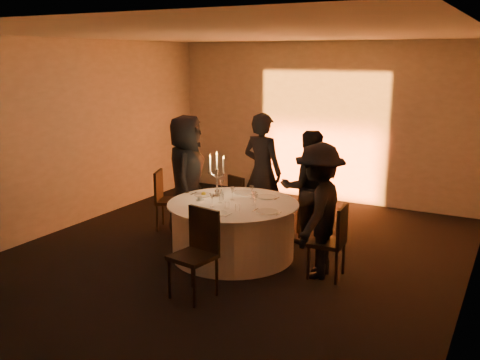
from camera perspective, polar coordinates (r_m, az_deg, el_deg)
The scene contains 34 objects.
floor at distance 7.55m, azimuth -0.73°, elevation -8.08°, with size 7.00×7.00×0.00m, color black.
ceiling at distance 7.04m, azimuth -0.80°, elevation 15.30°, with size 7.00×7.00×0.00m, color silver.
wall_back at distance 10.31m, azimuth 8.79°, elevation 6.13°, with size 7.00×7.00×0.00m, color #B3AEA6.
wall_front at distance 4.51m, azimuth -23.01°, elevation -3.88°, with size 7.00×7.00×0.00m, color #B3AEA6.
wall_left at distance 8.98m, azimuth -17.79°, elevation 4.62°, with size 7.00×7.00×0.00m, color #B3AEA6.
wall_right at distance 6.29m, azimuth 23.88°, elevation 0.66°, with size 7.00×7.00×0.00m, color #B3AEA6.
uplighter_fixture at distance 10.32m, azimuth 7.94°, elevation -2.06°, with size 0.25×0.12×0.10m, color black.
banquet_table at distance 7.42m, azimuth -0.74°, elevation -5.32°, with size 1.80×1.80×0.77m.
chair_left at distance 8.64m, azimuth -7.95°, elevation -1.74°, with size 0.54×0.54×0.95m.
chair_back_left at distance 8.64m, azimuth 0.09°, elevation -1.98°, with size 0.49×0.49×0.86m.
chair_back_right at distance 8.16m, azimuth 7.50°, elevation -2.96°, with size 0.51×0.51×0.87m.
chair_right at distance 6.76m, azimuth 9.90°, elevation -6.08°, with size 0.44×0.44×0.95m.
chair_front at distance 6.21m, azimuth -4.53°, elevation -7.18°, with size 0.52×0.52×1.03m.
guest_left at distance 8.24m, azimuth -5.72°, elevation 0.46°, with size 0.91×0.59×1.87m, color black.
guest_back_left at distance 8.49m, azimuth 2.39°, elevation 0.91°, with size 0.68×0.45×1.87m, color black.
guest_back_right at distance 7.91m, azimuth 7.27°, elevation -0.79°, with size 0.82×0.64×1.69m, color black.
guest_right at distance 6.71m, azimuth 8.39°, elevation -3.29°, with size 1.10×0.63×1.71m, color black.
plate_left at distance 7.71m, azimuth -3.90°, elevation -1.52°, with size 0.36×0.27×0.08m.
plate_back_left at distance 7.82m, azimuth 0.45°, elevation -1.35°, with size 0.35×0.29×0.01m.
plate_back_right at distance 7.59m, azimuth 2.80°, elevation -1.82°, with size 0.35×0.30×0.01m.
plate_right at distance 6.89m, azimuth 2.91°, elevation -3.39°, with size 0.36×0.29×0.01m.
plate_front at distance 6.82m, azimuth -2.49°, elevation -3.56°, with size 0.36×0.27×0.01m.
coffee_cup at distance 7.46m, azimuth -4.29°, elevation -1.93°, with size 0.11×0.11×0.07m.
candelabra at distance 7.58m, azimuth -2.48°, elevation -0.12°, with size 0.28×0.13×0.66m.
wine_glass_a at distance 7.15m, azimuth 1.50°, elevation -1.67°, with size 0.07×0.07×0.19m.
wine_glass_b at distance 7.42m, azimuth -0.81°, elevation -1.12°, with size 0.07×0.07×0.19m.
wine_glass_c at distance 7.47m, azimuth 1.27°, elevation -1.01°, with size 0.07×0.07×0.19m.
wine_glass_d at distance 7.81m, azimuth -1.96°, elevation -0.39°, with size 0.07×0.07×0.19m.
wine_glass_e at distance 7.28m, azimuth -2.18°, elevation -1.41°, with size 0.07×0.07×0.19m.
wine_glass_f at distance 6.95m, azimuth 1.64°, elevation -2.11°, with size 0.07×0.07×0.19m.
wine_glass_g at distance 7.08m, azimuth -3.01°, elevation -1.84°, with size 0.07×0.07×0.19m.
tumbler_a at distance 6.90m, azimuth -0.26°, elevation -3.01°, with size 0.07×0.07×0.09m, color white.
tumbler_b at distance 7.03m, azimuth -1.39°, elevation -2.71°, with size 0.07×0.07×0.09m, color white.
tumbler_c at distance 7.44m, azimuth -2.01°, elevation -1.81°, with size 0.07×0.07×0.09m, color white.
Camera 1 is at (3.43, -6.15, 2.74)m, focal length 40.00 mm.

